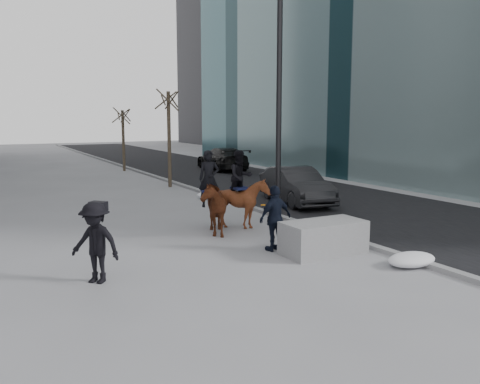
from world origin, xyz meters
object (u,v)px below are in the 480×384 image
car_near (296,185)px  mounted_left (211,203)px  mounted_right (242,197)px  planter (323,238)px

car_near → mounted_left: bearing=-138.8°
mounted_right → planter: bearing=-83.7°
mounted_right → car_near: bearing=36.4°
car_near → mounted_right: bearing=-133.8°
car_near → mounted_left: 6.21m
mounted_left → mounted_right: size_ratio=1.02×
car_near → mounted_right: size_ratio=1.82×
car_near → mounted_left: size_ratio=1.79×
planter → mounted_left: mounted_left is taller
planter → car_near: (3.73, 6.75, 0.31)m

